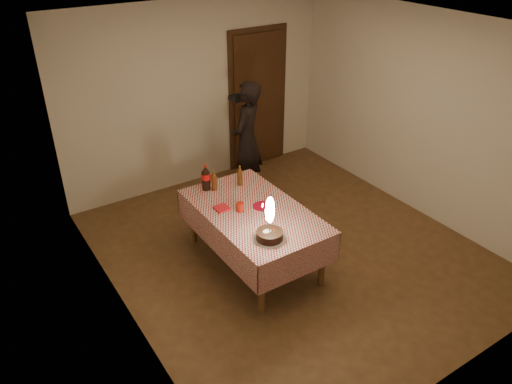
# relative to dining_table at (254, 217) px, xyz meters

# --- Properties ---
(ground) EXTENTS (4.00, 4.50, 0.01)m
(ground) POSITION_rel_dining_table_xyz_m (0.49, -0.06, -0.60)
(ground) COLOR brown
(ground) RESTS_ON ground
(room_shell) EXTENTS (4.04, 4.54, 2.62)m
(room_shell) POSITION_rel_dining_table_xyz_m (0.52, 0.02, 1.05)
(room_shell) COLOR beige
(room_shell) RESTS_ON ground
(dining_table) EXTENTS (1.02, 1.72, 0.70)m
(dining_table) POSITION_rel_dining_table_xyz_m (0.00, 0.00, 0.00)
(dining_table) COLOR brown
(dining_table) RESTS_ON ground
(birthday_cake) EXTENTS (0.34, 0.34, 0.48)m
(birthday_cake) POSITION_rel_dining_table_xyz_m (-0.17, -0.55, 0.22)
(birthday_cake) COLOR white
(birthday_cake) RESTS_ON dining_table
(red_plate) EXTENTS (0.22, 0.22, 0.01)m
(red_plate) POSITION_rel_dining_table_xyz_m (0.13, 0.01, 0.10)
(red_plate) COLOR #AF0C28
(red_plate) RESTS_ON dining_table
(red_cup) EXTENTS (0.08, 0.08, 0.10)m
(red_cup) POSITION_rel_dining_table_xyz_m (-0.13, 0.07, 0.15)
(red_cup) COLOR #B41A0C
(red_cup) RESTS_ON dining_table
(clear_cup) EXTENTS (0.07, 0.07, 0.09)m
(clear_cup) POSITION_rel_dining_table_xyz_m (0.16, -0.06, 0.14)
(clear_cup) COLOR white
(clear_cup) RESTS_ON dining_table
(napkin_stack) EXTENTS (0.15, 0.15, 0.02)m
(napkin_stack) POSITION_rel_dining_table_xyz_m (-0.28, 0.21, 0.11)
(napkin_stack) COLOR red
(napkin_stack) RESTS_ON dining_table
(cola_bottle) EXTENTS (0.10, 0.10, 0.32)m
(cola_bottle) POSITION_rel_dining_table_xyz_m (-0.21, 0.70, 0.25)
(cola_bottle) COLOR black
(cola_bottle) RESTS_ON dining_table
(amber_bottle_left) EXTENTS (0.06, 0.06, 0.25)m
(amber_bottle_left) POSITION_rel_dining_table_xyz_m (-0.13, 0.64, 0.21)
(amber_bottle_left) COLOR #582B0F
(amber_bottle_left) RESTS_ON dining_table
(amber_bottle_right) EXTENTS (0.06, 0.06, 0.25)m
(amber_bottle_right) POSITION_rel_dining_table_xyz_m (0.18, 0.57, 0.21)
(amber_bottle_right) COLOR #582B0F
(amber_bottle_right) RESTS_ON dining_table
(photographer) EXTENTS (0.72, 0.68, 1.65)m
(photographer) POSITION_rel_dining_table_xyz_m (0.81, 1.41, 0.22)
(photographer) COLOR black
(photographer) RESTS_ON ground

